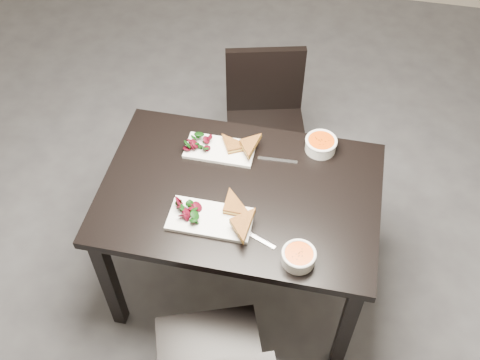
{
  "coord_description": "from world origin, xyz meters",
  "views": [
    {
      "loc": [
        0.46,
        -1.86,
        2.64
      ],
      "look_at": [
        0.16,
        -0.37,
        0.82
      ],
      "focal_mm": 42.29,
      "sensor_mm": 36.0,
      "label": 1
    }
  ],
  "objects_px": {
    "chair_far": "(265,117)",
    "soup_bowl_near": "(299,256)",
    "table": "(240,204)",
    "plate_far": "(220,150)",
    "soup_bowl_far": "(321,144)",
    "plate_near": "(210,219)"
  },
  "relations": [
    {
      "from": "table",
      "to": "chair_far",
      "type": "bearing_deg",
      "value": 90.99
    },
    {
      "from": "soup_bowl_near",
      "to": "table",
      "type": "bearing_deg",
      "value": 134.29
    },
    {
      "from": "plate_far",
      "to": "table",
      "type": "bearing_deg",
      "value": -56.71
    },
    {
      "from": "soup_bowl_far",
      "to": "table",
      "type": "bearing_deg",
      "value": -134.95
    },
    {
      "from": "table",
      "to": "soup_bowl_far",
      "type": "height_order",
      "value": "soup_bowl_far"
    },
    {
      "from": "table",
      "to": "chair_far",
      "type": "relative_size",
      "value": 1.41
    },
    {
      "from": "plate_far",
      "to": "soup_bowl_far",
      "type": "height_order",
      "value": "soup_bowl_far"
    },
    {
      "from": "table",
      "to": "soup_bowl_near",
      "type": "xyz_separation_m",
      "value": [
        0.29,
        -0.3,
        0.13
      ]
    },
    {
      "from": "plate_near",
      "to": "plate_far",
      "type": "height_order",
      "value": "plate_near"
    },
    {
      "from": "soup_bowl_near",
      "to": "soup_bowl_far",
      "type": "bearing_deg",
      "value": 88.47
    },
    {
      "from": "table",
      "to": "plate_far",
      "type": "bearing_deg",
      "value": 123.29
    },
    {
      "from": "table",
      "to": "plate_far",
      "type": "xyz_separation_m",
      "value": [
        -0.14,
        0.21,
        0.11
      ]
    },
    {
      "from": "chair_far",
      "to": "plate_far",
      "type": "height_order",
      "value": "chair_far"
    },
    {
      "from": "soup_bowl_near",
      "to": "plate_far",
      "type": "bearing_deg",
      "value": 130.2
    },
    {
      "from": "plate_near",
      "to": "plate_far",
      "type": "relative_size",
      "value": 1.1
    },
    {
      "from": "chair_far",
      "to": "plate_far",
      "type": "distance_m",
      "value": 0.62
    },
    {
      "from": "chair_far",
      "to": "soup_bowl_near",
      "type": "bearing_deg",
      "value": -88.13
    },
    {
      "from": "table",
      "to": "plate_near",
      "type": "distance_m",
      "value": 0.23
    },
    {
      "from": "plate_near",
      "to": "soup_bowl_far",
      "type": "height_order",
      "value": "soup_bowl_far"
    },
    {
      "from": "chair_far",
      "to": "table",
      "type": "bearing_deg",
      "value": -103.4
    },
    {
      "from": "chair_far",
      "to": "plate_near",
      "type": "height_order",
      "value": "chair_far"
    },
    {
      "from": "soup_bowl_near",
      "to": "plate_near",
      "type": "bearing_deg",
      "value": 162.38
    }
  ]
}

